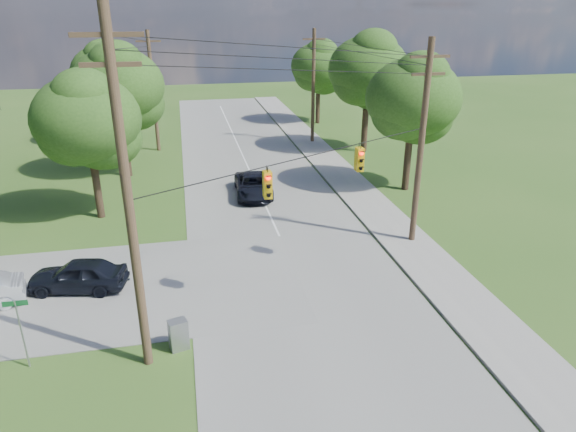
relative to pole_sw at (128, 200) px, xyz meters
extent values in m
plane|color=#31571D|center=(4.60, -0.40, -6.23)|extent=(140.00, 140.00, 0.00)
cube|color=gray|center=(6.60, 4.60, -6.21)|extent=(10.00, 100.00, 0.03)
cube|color=gray|center=(13.30, 4.60, -6.17)|extent=(2.60, 100.00, 0.12)
cylinder|color=brown|center=(0.00, 0.00, -0.23)|extent=(0.32, 0.32, 12.00)
cube|color=brown|center=(0.00, 0.00, 4.87)|extent=(2.00, 0.12, 0.14)
cube|color=brown|center=(0.00, 0.00, 4.07)|extent=(1.70, 0.12, 0.14)
cylinder|color=brown|center=(13.50, 7.60, -0.98)|extent=(0.32, 0.32, 10.50)
cube|color=brown|center=(13.50, 7.60, 3.37)|extent=(2.00, 0.12, 0.14)
cube|color=brown|center=(13.50, 7.60, 2.57)|extent=(1.70, 0.12, 0.14)
cylinder|color=brown|center=(13.50, 29.60, -1.23)|extent=(0.32, 0.32, 10.00)
cube|color=brown|center=(13.50, 29.60, 2.87)|extent=(2.00, 0.12, 0.14)
cylinder|color=brown|center=(-0.40, 29.60, -1.23)|extent=(0.32, 0.32, 10.00)
cube|color=brown|center=(-0.40, 29.60, 2.87)|extent=(2.00, 0.12, 0.14)
cylinder|color=black|center=(6.75, 3.80, 4.12)|extent=(13.52, 7.63, 1.53)
cylinder|color=black|center=(6.75, 3.80, 3.72)|extent=(13.52, 7.63, 1.53)
cylinder|color=black|center=(6.75, 3.80, 3.32)|extent=(13.52, 7.63, 1.53)
cylinder|color=black|center=(13.50, 18.60, 3.12)|extent=(0.03, 22.00, 0.53)
cylinder|color=black|center=(-0.20, 14.80, 3.87)|extent=(0.43, 29.60, 2.03)
cylinder|color=black|center=(13.50, 18.60, 2.72)|extent=(0.03, 22.00, 0.53)
cylinder|color=black|center=(-0.20, 14.80, 3.47)|extent=(0.43, 29.60, 2.03)
cylinder|color=black|center=(6.75, 3.80, -0.03)|extent=(13.52, 7.63, 0.04)
cube|color=gold|center=(4.86, 2.62, -0.75)|extent=(0.32, 0.22, 1.05)
sphere|color=#FF0C05|center=(4.86, 2.48, -0.40)|extent=(0.17, 0.17, 0.17)
cube|color=gold|center=(4.86, 2.86, -0.75)|extent=(0.32, 0.22, 1.05)
sphere|color=#FF0C05|center=(4.86, 3.00, -0.40)|extent=(0.17, 0.17, 0.17)
cube|color=gold|center=(9.45, 5.20, -0.75)|extent=(0.32, 0.22, 1.05)
sphere|color=#FF0C05|center=(9.45, 5.06, -0.40)|extent=(0.17, 0.17, 0.17)
cube|color=gold|center=(9.45, 5.44, -0.75)|extent=(0.32, 0.22, 1.05)
sphere|color=#FF0C05|center=(9.45, 5.58, -0.40)|extent=(0.17, 0.17, 0.17)
cylinder|color=#432E21|center=(-3.40, 14.60, -4.65)|extent=(0.45, 0.45, 3.15)
ellipsoid|color=#254915|center=(-3.40, 14.60, -0.29)|extent=(6.00, 6.00, 4.92)
cylinder|color=#432E21|center=(-2.40, 22.60, -4.48)|extent=(0.50, 0.50, 3.50)
ellipsoid|color=#254915|center=(-2.40, 22.60, 0.37)|extent=(6.40, 6.40, 5.25)
cylinder|color=#432E21|center=(-4.40, 32.60, -4.57)|extent=(0.48, 0.47, 3.32)
ellipsoid|color=#254915|center=(-4.40, 32.60, 0.04)|extent=(6.00, 6.00, 4.92)
cylinder|color=#432E21|center=(16.60, 15.60, -4.57)|extent=(0.48, 0.48, 3.32)
ellipsoid|color=#254915|center=(16.60, 15.60, 0.04)|extent=(6.20, 6.20, 5.08)
cylinder|color=#432E21|center=(17.10, 25.60, -4.39)|extent=(0.52, 0.52, 3.67)
ellipsoid|color=#254915|center=(17.10, 25.60, 0.70)|extent=(6.60, 6.60, 5.41)
cylinder|color=#432E21|center=(16.10, 37.60, -4.65)|extent=(0.45, 0.45, 3.15)
ellipsoid|color=#254915|center=(16.10, 37.60, -0.29)|extent=(5.80, 5.80, 4.76)
imported|color=black|center=(-3.22, 5.83, -5.48)|extent=(4.46, 2.44, 1.44)
imported|color=black|center=(6.12, 16.41, -5.50)|extent=(2.54, 5.10, 1.39)
cube|color=gray|center=(1.10, 0.60, -5.62)|extent=(0.78, 0.65, 1.21)
cylinder|color=gray|center=(-4.12, 0.60, -4.87)|extent=(0.07, 0.07, 2.71)
cube|color=#135327|center=(-4.12, 0.60, -3.62)|extent=(0.81, 0.05, 0.20)
camera|label=1|loc=(1.87, -15.68, 5.64)|focal=32.00mm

